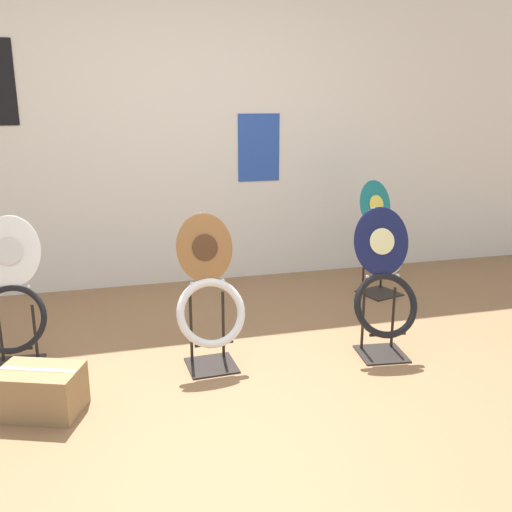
% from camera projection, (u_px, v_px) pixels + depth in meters
% --- Properties ---
extents(ground_plane, '(14.00, 14.00, 0.00)m').
position_uv_depth(ground_plane, '(259.00, 415.00, 2.85)').
color(ground_plane, '#8E6642').
extents(wall_back, '(8.00, 0.07, 2.60)m').
position_uv_depth(wall_back, '(184.00, 128.00, 4.63)').
color(wall_back, silver).
rests_on(wall_back, ground_plane).
extents(toilet_seat_display_navy_moon, '(0.42, 0.36, 0.90)m').
position_uv_depth(toilet_seat_display_navy_moon, '(384.00, 290.00, 3.43)').
color(toilet_seat_display_navy_moon, black).
rests_on(toilet_seat_display_navy_moon, ground_plane).
extents(toilet_seat_display_white_plain, '(0.41, 0.37, 0.88)m').
position_uv_depth(toilet_seat_display_white_plain, '(11.00, 300.00, 3.29)').
color(toilet_seat_display_white_plain, black).
rests_on(toilet_seat_display_white_plain, ground_plane).
extents(toilet_seat_display_woodgrain, '(0.41, 0.33, 0.90)m').
position_uv_depth(toilet_seat_display_woodgrain, '(210.00, 302.00, 3.28)').
color(toilet_seat_display_woodgrain, black).
rests_on(toilet_seat_display_woodgrain, ground_plane).
extents(toilet_seat_display_teal_sax, '(0.44, 0.37, 0.91)m').
position_uv_depth(toilet_seat_display_teal_sax, '(381.00, 242.00, 4.52)').
color(toilet_seat_display_teal_sax, black).
rests_on(toilet_seat_display_teal_sax, ground_plane).
extents(storage_box, '(0.47, 0.39, 0.24)m').
position_uv_depth(storage_box, '(40.00, 391.00, 2.85)').
color(storage_box, '#93754C').
rests_on(storage_box, ground_plane).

